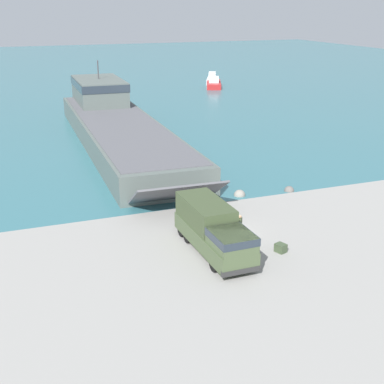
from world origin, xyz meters
name	(u,v)px	position (x,y,z in m)	size (l,w,h in m)	color
ground_plane	(224,234)	(0.00, 0.00, 0.00)	(240.00, 240.00, 0.00)	gray
water_surface	(52,74)	(0.00, 95.90, 0.00)	(240.00, 180.00, 0.01)	#336B75
landing_craft	(115,122)	(-0.57, 30.11, 2.03)	(9.79, 43.03, 8.12)	#56605B
military_truck	(213,229)	(-1.78, -2.17, 1.55)	(2.55, 8.09, 3.01)	#475638
soldier_on_ramp	(240,225)	(0.57, -1.17, 1.05)	(0.47, 0.49, 1.81)	#475638
moored_boat_a	(214,84)	(26.57, 64.11, 0.69)	(5.41, 8.28, 2.09)	#B22323
moored_boat_b	(212,79)	(28.50, 69.46, 0.73)	(4.72, 7.00, 2.20)	white
cargo_crate	(281,248)	(2.24, -3.84, 0.28)	(0.56, 0.67, 0.56)	#3D4C33
shoreline_rock_a	(240,195)	(4.46, 6.83, 0.00)	(0.98, 0.98, 0.98)	gray
shoreline_rock_b	(289,191)	(8.91, 6.34, 0.00)	(0.86, 0.86, 0.86)	#66605B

